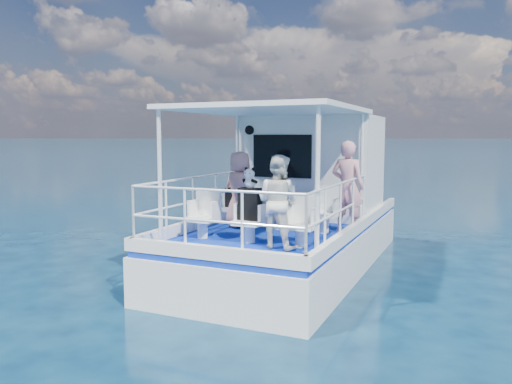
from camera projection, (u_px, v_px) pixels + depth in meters
ground at (274, 278)px, 9.42m from camera, size 2000.00×2000.00×0.00m
hull at (292, 266)px, 10.33m from camera, size 3.00×7.00×1.60m
deck at (292, 225)px, 10.23m from camera, size 2.90×6.90×0.10m
cabin at (312, 166)px, 11.29m from camera, size 2.85×2.00×2.20m
canopy at (270, 109)px, 8.89m from camera, size 3.00×3.20×0.08m
canopy_posts at (269, 173)px, 8.97m from camera, size 2.77×2.97×2.20m
railings at (262, 209)px, 8.75m from camera, size 2.84×3.59×1.00m
seat_port_fwd at (236, 216)px, 9.85m from camera, size 0.48×0.46×0.38m
seat_center_fwd at (278, 219)px, 9.48m from camera, size 0.48×0.46×0.38m
seat_stbd_fwd at (324, 223)px, 9.12m from camera, size 0.48×0.46×0.38m
seat_port_aft at (203, 227)px, 8.67m from camera, size 0.48×0.46×0.38m
seat_center_aft at (249, 231)px, 8.30m from camera, size 0.48×0.46×0.38m
seat_stbd_aft at (301, 235)px, 7.94m from camera, size 0.48×0.46×0.38m
passenger_port_fwd at (240, 190)px, 9.61m from camera, size 0.61×0.47×1.48m
passenger_stbd_fwd at (348, 187)px, 9.18m from camera, size 0.66×0.47×1.68m
passenger_stbd_aft at (278, 202)px, 7.84m from camera, size 0.80×0.67×1.48m
backpack_port at (233, 197)px, 9.80m from camera, size 0.29×0.16×0.38m
backpack_center at (250, 204)px, 8.25m from camera, size 0.36×0.20×0.53m
compact_camera at (233, 186)px, 9.77m from camera, size 0.10×0.06×0.06m
panda at (250, 178)px, 8.19m from camera, size 0.22×0.18×0.34m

